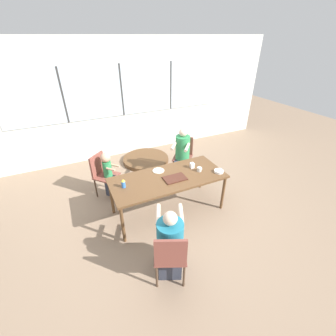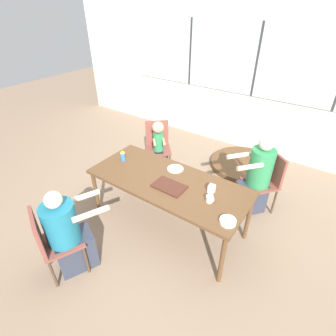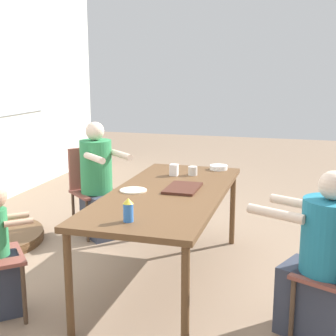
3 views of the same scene
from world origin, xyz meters
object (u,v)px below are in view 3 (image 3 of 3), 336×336
at_px(coffee_mug, 193,171).
at_px(person_man_blue_shirt, 98,186).
at_px(sippy_cup, 128,210).
at_px(chair_for_man_blue_shirt, 91,182).
at_px(bowl_white_shallow, 219,167).
at_px(person_woman_green_shirt, 321,265).
at_px(milk_carton_small, 174,170).

bearing_deg(coffee_mug, person_man_blue_shirt, 78.76).
bearing_deg(person_man_blue_shirt, sippy_cup, 70.24).
xyz_separation_m(chair_for_man_blue_shirt, bowl_white_shallow, (-0.01, -1.30, 0.23)).
bearing_deg(person_woman_green_shirt, sippy_cup, 126.90).
height_order(person_woman_green_shirt, coffee_mug, person_woman_green_shirt).
height_order(chair_for_man_blue_shirt, coffee_mug, chair_for_man_blue_shirt).
distance_m(coffee_mug, sippy_cup, 1.34).
height_order(person_man_blue_shirt, coffee_mug, person_man_blue_shirt).
bearing_deg(coffee_mug, bowl_white_shallow, -31.44).
bearing_deg(bowl_white_shallow, person_woman_green_shirt, -147.39).
bearing_deg(bowl_white_shallow, sippy_cup, 170.61).
bearing_deg(milk_carton_small, bowl_white_shallow, -43.63).
height_order(person_man_blue_shirt, milk_carton_small, person_man_blue_shirt).
relative_size(sippy_cup, milk_carton_small, 1.49).
xyz_separation_m(chair_for_man_blue_shirt, milk_carton_small, (-0.36, -0.97, 0.26)).
xyz_separation_m(milk_carton_small, bowl_white_shallow, (0.35, -0.33, -0.03)).
relative_size(coffee_mug, sippy_cup, 0.58).
relative_size(chair_for_man_blue_shirt, sippy_cup, 5.82).
bearing_deg(sippy_cup, person_man_blue_shirt, 30.44).
bearing_deg(milk_carton_small, chair_for_man_blue_shirt, 69.48).
relative_size(person_woman_green_shirt, milk_carton_small, 10.71).
distance_m(person_man_blue_shirt, bowl_white_shallow, 1.20).
bearing_deg(coffee_mug, milk_carton_small, 110.69).
height_order(person_man_blue_shirt, sippy_cup, person_man_blue_shirt).
height_order(person_woman_green_shirt, milk_carton_small, person_woman_green_shirt).
xyz_separation_m(chair_for_man_blue_shirt, person_man_blue_shirt, (-0.11, -0.13, -0.00)).
distance_m(chair_for_man_blue_shirt, sippy_cup, 1.96).
distance_m(chair_for_man_blue_shirt, person_man_blue_shirt, 0.17).
bearing_deg(milk_carton_small, person_woman_green_shirt, -130.20).
relative_size(person_woman_green_shirt, sippy_cup, 7.19).
relative_size(chair_for_man_blue_shirt, milk_carton_small, 8.67).
bearing_deg(person_woman_green_shirt, bowl_white_shallow, 56.63).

